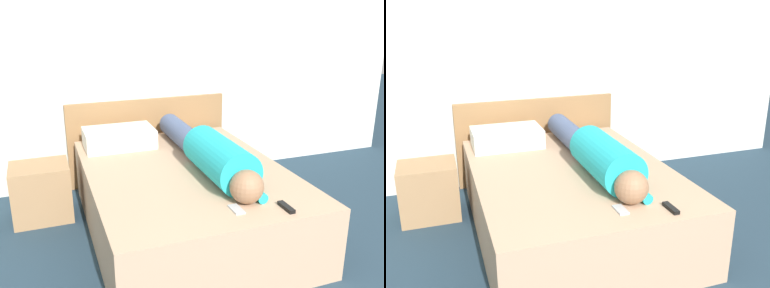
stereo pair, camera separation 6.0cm
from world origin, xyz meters
The scene contains 8 objects.
wall_back centered at (0.00, 3.30, 1.30)m, with size 5.91×0.06×2.60m.
bed centered at (0.02, 2.11, 0.26)m, with size 1.48×2.01×0.52m.
headboard centered at (0.02, 3.23, 0.42)m, with size 1.60×0.04×0.85m.
nightstand centered at (-1.05, 2.71, 0.24)m, with size 0.47×0.40×0.47m.
person_lying centered at (0.19, 2.04, 0.65)m, with size 0.31×1.76×0.31m.
pillow_near_headboard centered at (-0.35, 2.83, 0.60)m, with size 0.61×0.39×0.17m.
tv_remote centered at (0.38, 1.25, 0.53)m, with size 0.04×0.15×0.02m.
cell_phone centered at (0.09, 1.34, 0.53)m, with size 0.06×0.13×0.01m.
Camera 2 is at (-0.94, -0.83, 1.73)m, focal length 40.00 mm.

